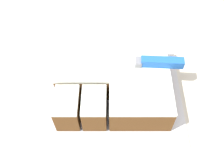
{
  "coord_description": "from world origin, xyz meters",
  "views": [
    {
      "loc": [
        0.02,
        -0.42,
        1.52
      ],
      "look_at": [
        0.02,
        -0.03,
        0.96
      ],
      "focal_mm": 42.0,
      "sensor_mm": 36.0,
      "label": 1
    }
  ],
  "objects": [
    {
      "name": "cake",
      "position": [
        0.02,
        -0.02,
        0.96
      ],
      "size": [
        0.29,
        0.23,
        0.08
      ],
      "color": "brown",
      "rests_on": "cake_board"
    },
    {
      "name": "countertop",
      "position": [
        0.0,
        0.0,
        0.46
      ],
      "size": [
        1.4,
        1.1,
        0.92
      ],
      "color": "beige",
      "rests_on": "ground_plane"
    },
    {
      "name": "knife",
      "position": [
        0.11,
        0.01,
        1.01
      ],
      "size": [
        0.29,
        0.04,
        0.02
      ],
      "rotation": [
        0.0,
        0.0,
        3.09
      ],
      "color": "silver",
      "rests_on": "cake"
    },
    {
      "name": "cake_board",
      "position": [
        0.02,
        -0.03,
        0.92
      ],
      "size": [
        0.37,
        0.31,
        0.01
      ],
      "color": "silver",
      "rests_on": "countertop"
    }
  ]
}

